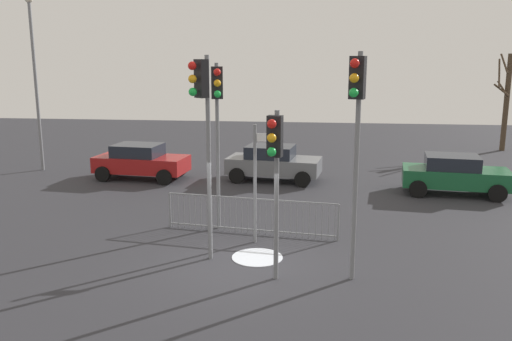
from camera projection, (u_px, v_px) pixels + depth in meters
The scene contains 13 objects.
ground_plane at pixel (239, 265), 13.14m from camera, with size 60.00×60.00×0.00m, color #2D2D33.
traffic_light_mid_left at pixel (217, 110), 15.11m from camera, with size 0.36×0.56×4.88m.
traffic_light_foreground_right at pixel (203, 113), 12.70m from camera, with size 0.46×0.47×5.08m.
traffic_light_rear_left at pixel (275, 159), 11.59m from camera, with size 0.36×0.56×3.90m.
traffic_light_rear_right at pixel (356, 117), 11.40m from camera, with size 0.38×0.55×5.15m.
direction_sign_post at pixel (257, 178), 14.37m from camera, with size 0.78×0.18×3.28m.
pedestrian_guard_railing at pixel (251, 215), 15.36m from camera, with size 5.05×0.73×1.07m.
car_grey_mid at pixel (273, 162), 22.02m from camera, with size 3.99×2.34×1.47m.
car_green_trailing at pixel (454, 174), 19.83m from camera, with size 3.98×2.31×1.47m.
car_red_far at pixel (141, 161), 22.35m from camera, with size 3.95×2.25×1.47m.
street_lamp at pixel (34, 67), 23.31m from camera, with size 0.36×0.36×7.68m.
bare_tree_left at pixel (506, 99), 28.80m from camera, with size 1.38×1.36×5.45m.
snow_patch_kerb at pixel (257, 257), 13.61m from camera, with size 1.31×1.31×0.01m, color silver.
Camera 1 is at (1.88, -12.24, 5.01)m, focal length 37.31 mm.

